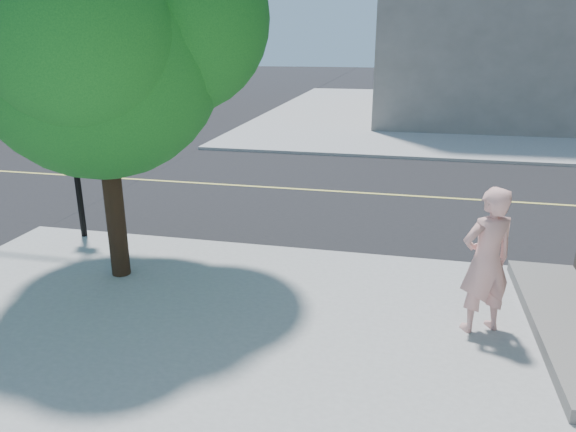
# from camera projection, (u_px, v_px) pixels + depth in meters

# --- Properties ---
(ground) EXTENTS (140.00, 140.00, 0.00)m
(ground) POSITION_uv_depth(u_px,v_px,m) (82.00, 235.00, 11.23)
(ground) COLOR black
(ground) RESTS_ON ground
(road_ew) EXTENTS (140.00, 9.00, 0.01)m
(road_ew) POSITION_uv_depth(u_px,v_px,m) (172.00, 182.00, 15.39)
(road_ew) COLOR black
(road_ew) RESTS_ON ground
(sidewalk_ne) EXTENTS (29.00, 25.00, 0.12)m
(sidewalk_ne) POSITION_uv_depth(u_px,v_px,m) (543.00, 115.00, 28.29)
(sidewalk_ne) COLOR #969696
(sidewalk_ne) RESTS_ON ground
(man_on_phone) EXTENTS (0.89, 0.77, 2.04)m
(man_on_phone) POSITION_uv_depth(u_px,v_px,m) (486.00, 261.00, 7.05)
(man_on_phone) COLOR #DF9F99
(man_on_phone) RESTS_ON sidewalk_se
(street_tree) EXTENTS (4.72, 4.29, 6.26)m
(street_tree) POSITION_uv_depth(u_px,v_px,m) (101.00, 22.00, 7.82)
(street_tree) COLOR black
(street_tree) RESTS_ON sidewalk_se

